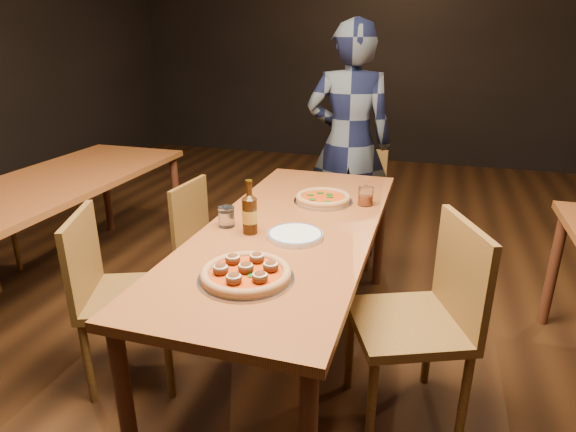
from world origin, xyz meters
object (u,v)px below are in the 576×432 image
(chair_main_sw, at_px, (217,245))
(plate_stack, at_px, (295,235))
(chair_main_e, at_px, (408,322))
(chair_end, at_px, (353,205))
(pizza_meatball, at_px, (246,273))
(pizza_margherita, at_px, (323,198))
(amber_glass, at_px, (366,196))
(beer_bottle, at_px, (250,215))
(table_main, at_px, (291,239))
(chair_main_nw, at_px, (131,295))
(diner, at_px, (349,144))
(table_left, at_px, (52,191))
(water_glass, at_px, (226,217))

(chair_main_sw, distance_m, plate_stack, 0.88)
(chair_main_e, height_order, chair_end, chair_main_e)
(pizza_meatball, relative_size, pizza_margherita, 1.13)
(amber_glass, bearing_deg, pizza_meatball, -107.36)
(pizza_meatball, distance_m, pizza_margherita, 0.97)
(chair_main_sw, xyz_separation_m, beer_bottle, (0.42, -0.50, 0.43))
(chair_end, xyz_separation_m, amber_glass, (0.20, -0.88, 0.37))
(table_main, relative_size, plate_stack, 7.87)
(chair_main_nw, distance_m, amber_glass, 1.31)
(chair_end, bearing_deg, amber_glass, -72.00)
(chair_main_sw, distance_m, pizza_meatball, 1.15)
(pizza_margherita, height_order, amber_glass, amber_glass)
(pizza_meatball, distance_m, plate_stack, 0.44)
(table_main, bearing_deg, diner, 88.96)
(chair_end, relative_size, pizza_margherita, 2.62)
(beer_bottle, bearing_deg, pizza_margherita, 67.35)
(chair_main_sw, xyz_separation_m, pizza_margherita, (0.65, 0.04, 0.36))
(chair_main_sw, height_order, pizza_margherita, chair_main_sw)
(table_left, distance_m, chair_end, 2.07)
(chair_main_nw, distance_m, plate_stack, 0.84)
(table_main, distance_m, chair_main_nw, 0.81)
(table_main, bearing_deg, amber_glass, 54.21)
(table_main, distance_m, water_glass, 0.34)
(water_glass, bearing_deg, chair_main_nw, -144.26)
(pizza_margherita, distance_m, diner, 1.01)
(table_left, bearing_deg, diner, 32.55)
(chair_main_sw, bearing_deg, chair_end, -32.01)
(chair_main_sw, distance_m, chair_end, 1.15)
(table_main, bearing_deg, chair_main_nw, -151.49)
(chair_main_e, bearing_deg, amber_glass, -179.49)
(chair_main_sw, xyz_separation_m, chair_end, (0.68, 0.93, 0.01))
(chair_main_nw, xyz_separation_m, beer_bottle, (0.53, 0.23, 0.38))
(beer_bottle, bearing_deg, table_main, 41.53)
(chair_main_e, relative_size, amber_glass, 9.50)
(chair_main_sw, relative_size, chair_end, 0.97)
(pizza_meatball, bearing_deg, pizza_margherita, 85.55)
(chair_end, height_order, beer_bottle, beer_bottle)
(table_main, distance_m, table_left, 1.73)
(pizza_margherita, bearing_deg, chair_end, 88.19)
(chair_end, bearing_deg, pizza_meatball, -88.30)
(water_glass, relative_size, amber_glass, 0.96)
(plate_stack, distance_m, water_glass, 0.36)
(amber_glass, height_order, diner, diner)
(pizza_margherita, bearing_deg, diner, 92.39)
(chair_end, relative_size, amber_glass, 8.43)
(table_left, distance_m, chair_main_nw, 1.24)
(chair_main_nw, xyz_separation_m, chair_main_e, (1.29, 0.10, 0.03))
(table_left, xyz_separation_m, chair_end, (1.80, 0.99, -0.25))
(diner, bearing_deg, chair_end, 114.44)
(table_left, height_order, amber_glass, amber_glass)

